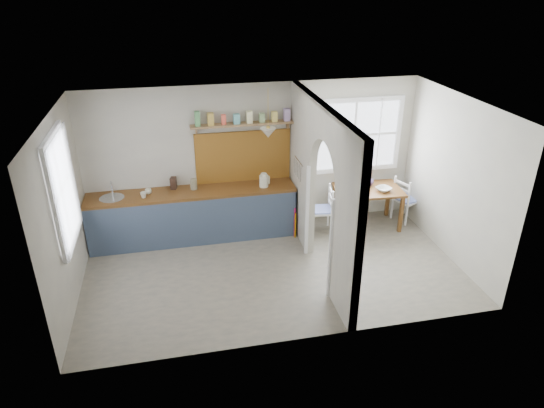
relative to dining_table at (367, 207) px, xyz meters
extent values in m
cube|color=gray|center=(-1.97, -1.13, -0.37)|extent=(5.80, 3.20, 0.01)
cube|color=beige|center=(-1.97, -1.13, 2.23)|extent=(5.80, 3.20, 0.01)
cube|color=beige|center=(-1.97, 0.47, 0.93)|extent=(5.80, 0.01, 2.60)
cube|color=beige|center=(-1.97, -2.73, 0.93)|extent=(5.80, 0.01, 2.60)
cube|color=beige|center=(-4.87, -1.13, 0.93)|extent=(0.01, 3.20, 2.60)
cube|color=beige|center=(0.93, -1.13, 0.93)|extent=(0.01, 3.20, 2.60)
cube|color=beige|center=(-1.27, -2.33, 0.93)|extent=(0.12, 0.80, 2.60)
cube|color=beige|center=(-1.27, -0.13, 0.93)|extent=(0.12, 1.20, 2.60)
cube|color=beige|center=(-1.27, -1.33, 1.71)|extent=(0.12, 1.20, 1.05)
cube|color=#5A3817|center=(-3.10, 0.17, 0.51)|extent=(3.50, 0.60, 0.05)
cube|color=#495D77|center=(-3.10, -0.11, 0.06)|extent=(3.50, 0.03, 0.85)
cube|color=#3F261E|center=(-3.10, 0.22, 0.06)|extent=(3.46, 0.45, 0.85)
cylinder|color=#B8BCC2|center=(-4.40, 0.17, 0.52)|extent=(0.40, 0.40, 0.02)
cube|color=#9C6523|center=(-2.18, 0.45, 0.98)|extent=(1.65, 0.03, 0.90)
cube|color=olive|center=(-2.18, 0.36, 1.58)|extent=(1.75, 0.20, 0.03)
cube|color=#438747|center=(-2.92, 0.36, 1.69)|extent=(0.09, 0.09, 0.18)
cube|color=#AB882C|center=(-2.71, 0.36, 1.69)|extent=(0.09, 0.09, 0.18)
cube|color=#D5432E|center=(-2.50, 0.36, 1.69)|extent=(0.09, 0.09, 0.18)
cube|color=#529EA0|center=(-2.28, 0.36, 1.69)|extent=(0.09, 0.09, 0.18)
cube|color=beige|center=(-2.07, 0.36, 1.69)|extent=(0.09, 0.09, 0.18)
cube|color=#779C61|center=(-1.86, 0.36, 1.69)|extent=(0.09, 0.09, 0.18)
cube|color=#E2C855|center=(-1.65, 0.36, 1.69)|extent=(0.09, 0.09, 0.18)
cube|color=#A084BB|center=(-1.43, 0.36, 1.69)|extent=(0.09, 0.09, 0.18)
cone|color=white|center=(-1.82, 0.02, 1.51)|extent=(0.26, 0.26, 0.16)
cylinder|color=#B8BCC2|center=(-1.36, -0.23, 1.08)|extent=(0.02, 0.50, 0.02)
imported|color=silver|center=(-3.89, 0.08, 0.58)|extent=(0.11, 0.11, 0.10)
imported|color=white|center=(-3.82, 0.22, 0.58)|extent=(0.13, 0.13, 0.08)
cube|color=#3F261E|center=(-3.40, 0.34, 0.64)|extent=(0.12, 0.15, 0.20)
cylinder|color=#7C775B|center=(-3.06, 0.25, 0.62)|extent=(0.13, 0.13, 0.18)
cube|color=#CB1D62|center=(-1.39, -0.16, -0.09)|extent=(0.02, 0.03, 0.56)
cube|color=#BC7102|center=(-1.39, -0.20, -0.12)|extent=(0.02, 0.03, 0.48)
imported|color=beige|center=(0.23, -0.13, 0.40)|extent=(0.33, 0.33, 0.06)
imported|color=#74A97C|center=(-0.16, -0.16, 0.41)|extent=(0.11, 0.11, 0.09)
cylinder|color=black|center=(-0.33, -0.05, 0.37)|extent=(0.23, 0.23, 0.02)
imported|color=#4C345E|center=(0.04, 0.14, 0.47)|extent=(0.21, 0.21, 0.21)
camera|label=1|loc=(-3.33, -7.37, 3.89)|focal=32.00mm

